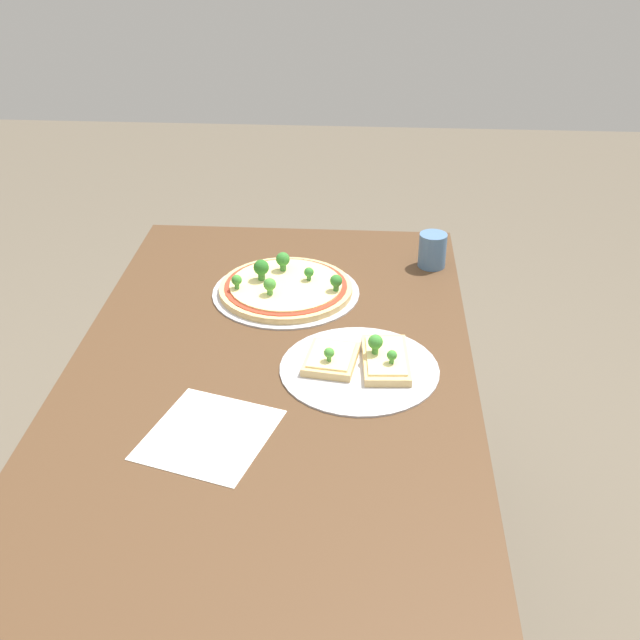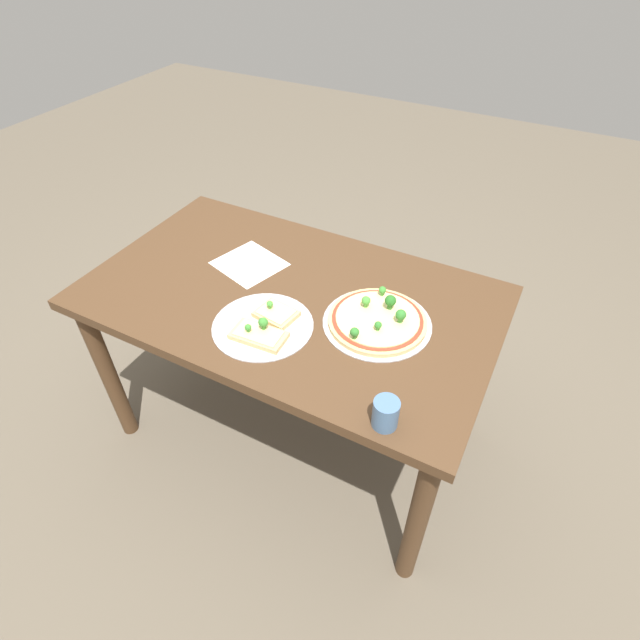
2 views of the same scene
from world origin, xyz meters
name	(u,v)px [view 2 (image 2 of 2)]	position (x,y,z in m)	size (l,w,h in m)	color
ground_plane	(296,426)	(0.00, 0.00, 0.00)	(8.00, 8.00, 0.00)	brown
dining_table	(291,315)	(0.00, 0.00, 0.62)	(1.34, 0.79, 0.72)	#4C331E
pizza_tray_whole	(377,320)	(0.31, 0.00, 0.73)	(0.33, 0.33, 0.07)	#B7B7BC
pizza_tray_slice	(265,325)	(0.02, -0.18, 0.73)	(0.31, 0.31, 0.06)	#B7B7BC
drinking_cup	(386,413)	(0.47, -0.33, 0.76)	(0.07, 0.07, 0.08)	#4C7099
paper_menu	(249,264)	(-0.21, 0.08, 0.72)	(0.21, 0.20, 0.00)	white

